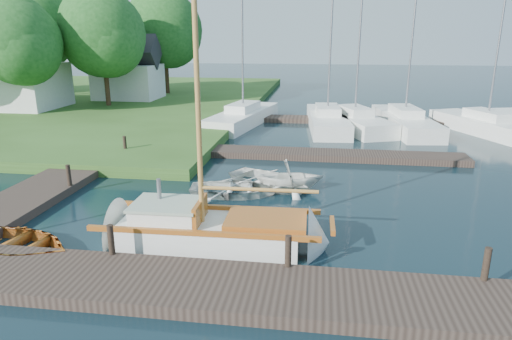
# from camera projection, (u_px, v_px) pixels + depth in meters

# --- Properties ---
(ground) EXTENTS (160.00, 160.00, 0.00)m
(ground) POSITION_uv_depth(u_px,v_px,m) (256.00, 203.00, 16.09)
(ground) COLOR black
(ground) RESTS_ON ground
(near_dock) EXTENTS (18.00, 2.20, 0.30)m
(near_dock) POSITION_uv_depth(u_px,v_px,m) (218.00, 289.00, 10.35)
(near_dock) COLOR #2F241D
(near_dock) RESTS_ON ground
(left_dock) EXTENTS (2.20, 18.00, 0.30)m
(left_dock) POSITION_uv_depth(u_px,v_px,m) (73.00, 173.00, 19.03)
(left_dock) COLOR #2F241D
(left_dock) RESTS_ON ground
(far_dock) EXTENTS (14.00, 1.60, 0.30)m
(far_dock) POSITION_uv_depth(u_px,v_px,m) (316.00, 155.00, 21.94)
(far_dock) COLOR #2F241D
(far_dock) RESTS_ON ground
(pontoon) EXTENTS (30.00, 1.60, 0.30)m
(pontoon) POSITION_uv_depth(u_px,v_px,m) (442.00, 123.00, 29.86)
(pontoon) COLOR #2F241D
(pontoon) RESTS_ON ground
(mooring_post_1) EXTENTS (0.16, 0.16, 0.80)m
(mooring_post_1) POSITION_uv_depth(u_px,v_px,m) (111.00, 240.00, 11.55)
(mooring_post_1) COLOR black
(mooring_post_1) RESTS_ON near_dock
(mooring_post_2) EXTENTS (0.16, 0.16, 0.80)m
(mooring_post_2) POSITION_uv_depth(u_px,v_px,m) (288.00, 251.00, 10.94)
(mooring_post_2) COLOR black
(mooring_post_2) RESTS_ON near_dock
(mooring_post_3) EXTENTS (0.16, 0.16, 0.80)m
(mooring_post_3) POSITION_uv_depth(u_px,v_px,m) (486.00, 264.00, 10.33)
(mooring_post_3) COLOR black
(mooring_post_3) RESTS_ON near_dock
(mooring_post_4) EXTENTS (0.16, 0.16, 0.80)m
(mooring_post_4) POSITION_uv_depth(u_px,v_px,m) (69.00, 175.00, 16.84)
(mooring_post_4) COLOR black
(mooring_post_4) RESTS_ON left_dock
(mooring_post_5) EXTENTS (0.16, 0.16, 0.80)m
(mooring_post_5) POSITION_uv_depth(u_px,v_px,m) (125.00, 144.00, 21.59)
(mooring_post_5) COLOR black
(mooring_post_5) RESTS_ON left_dock
(sailboat) EXTENTS (7.19, 2.14, 9.83)m
(sailboat) POSITION_uv_depth(u_px,v_px,m) (215.00, 233.00, 12.80)
(sailboat) COLOR white
(sailboat) RESTS_ON ground
(dinghy) EXTENTS (3.87, 3.12, 0.71)m
(dinghy) POSITION_uv_depth(u_px,v_px,m) (14.00, 240.00, 12.34)
(dinghy) COLOR #965C1A
(dinghy) RESTS_ON ground
(tender_a) EXTENTS (3.53, 2.70, 0.68)m
(tender_a) POSITION_uv_depth(u_px,v_px,m) (235.00, 186.00, 16.75)
(tender_a) COLOR white
(tender_a) RESTS_ON ground
(tender_b) EXTENTS (2.86, 2.59, 1.32)m
(tender_b) POSITION_uv_depth(u_px,v_px,m) (290.00, 174.00, 17.14)
(tender_b) COLOR white
(tender_b) RESTS_ON ground
(tender_c) EXTENTS (4.32, 3.99, 0.73)m
(tender_c) POSITION_uv_depth(u_px,v_px,m) (270.00, 178.00, 17.65)
(tender_c) COLOR white
(tender_c) RESTS_ON ground
(marina_boat_0) EXTENTS (3.84, 8.92, 10.55)m
(marina_boat_0) POSITION_uv_depth(u_px,v_px,m) (243.00, 116.00, 29.97)
(marina_boat_0) COLOR white
(marina_boat_0) RESTS_ON ground
(marina_boat_1) EXTENTS (2.85, 8.54, 10.40)m
(marina_boat_1) POSITION_uv_depth(u_px,v_px,m) (327.00, 119.00, 28.87)
(marina_boat_1) COLOR white
(marina_boat_1) RESTS_ON ground
(marina_boat_2) EXTENTS (4.72, 7.68, 12.03)m
(marina_boat_2) POSITION_uv_depth(u_px,v_px,m) (355.00, 120.00, 28.49)
(marina_boat_2) COLOR white
(marina_boat_2) RESTS_ON ground
(marina_boat_3) EXTENTS (3.23, 8.98, 12.39)m
(marina_boat_3) POSITION_uv_depth(u_px,v_px,m) (405.00, 120.00, 28.45)
(marina_boat_3) COLOR white
(marina_boat_3) RESTS_ON ground
(marina_boat_4) EXTENTS (5.23, 8.28, 10.60)m
(marina_boat_4) POSITION_uv_depth(u_px,v_px,m) (487.00, 125.00, 27.05)
(marina_boat_4) COLOR white
(marina_boat_4) RESTS_ON ground
(house_a) EXTENTS (6.30, 5.00, 6.29)m
(house_a) POSITION_uv_depth(u_px,v_px,m) (15.00, 74.00, 33.15)
(house_a) COLOR white
(house_a) RESTS_ON shore
(house_c) EXTENTS (5.25, 4.00, 5.28)m
(house_c) POSITION_uv_depth(u_px,v_px,m) (128.00, 73.00, 38.14)
(house_c) COLOR white
(house_c) RESTS_ON shore
(tree_2) EXTENTS (5.83, 5.75, 7.82)m
(tree_2) POSITION_uv_depth(u_px,v_px,m) (19.00, 42.00, 30.38)
(tree_2) COLOR #332114
(tree_2) RESTS_ON shore
(tree_3) EXTENTS (6.41, 6.38, 8.74)m
(tree_3) POSITION_uv_depth(u_px,v_px,m) (102.00, 33.00, 33.47)
(tree_3) COLOR #332114
(tree_3) RESTS_ON shore
(tree_4) EXTENTS (7.01, 7.01, 9.66)m
(tree_4) POSITION_uv_depth(u_px,v_px,m) (34.00, 26.00, 38.19)
(tree_4) COLOR #332114
(tree_4) RESTS_ON shore
(tree_7) EXTENTS (6.83, 6.83, 9.38)m
(tree_7) POSITION_uv_depth(u_px,v_px,m) (165.00, 29.00, 40.67)
(tree_7) COLOR #332114
(tree_7) RESTS_ON shore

